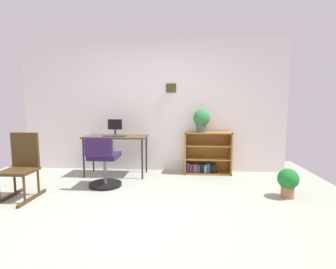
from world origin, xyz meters
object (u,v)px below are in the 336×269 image
Objects in this scene: keyboard at (115,136)px; desk at (116,139)px; potted_plant_floor at (288,181)px; office_chair at (104,165)px; rocking_chair at (22,166)px; monitor at (115,127)px; bookshelf_low at (207,155)px; potted_plant_on_shelf at (202,119)px.

desk is at bearing 92.33° from keyboard.
desk is 2.72× the size of potted_plant_floor.
office_chair reaches higher than potted_plant_floor.
desk is at bearing 160.68° from potted_plant_floor.
keyboard is at bearing 48.25° from rocking_chair.
monitor reaches higher than office_chair.
potted_plant_floor is (2.74, -0.88, -0.51)m from keyboard.
office_chair reaches higher than desk.
desk is 0.23m from monitor.
monitor reaches higher than rocking_chair.
monitor reaches higher than bookshelf_low.
rocking_chair reaches higher than office_chair.
monitor is 0.71× the size of potted_plant_on_shelf.
potted_plant_on_shelf is (-0.11, -0.06, 0.68)m from bookshelf_low.
monitor reaches higher than desk.
desk is 3.80× the size of monitor.
keyboard is 1.55m from rocking_chair.
office_chair is (0.03, -0.78, -0.53)m from monitor.
bookshelf_low is 1.62m from potted_plant_floor.
potted_plant_floor is at bearing 3.96° from rocking_chair.
monitor is at bearing -173.66° from bookshelf_low.
monitor is 0.71× the size of potted_plant_floor.
potted_plant_on_shelf reaches higher than monitor.
potted_plant_on_shelf is at bearing 134.76° from potted_plant_floor.
office_chair is at bearing -150.09° from potted_plant_on_shelf.
office_chair is (-0.01, -0.62, -0.38)m from keyboard.
potted_plant_on_shelf is at bearing 10.43° from keyboard.
monitor is 1.82m from bookshelf_low.
keyboard reaches higher than potted_plant_floor.
potted_plant_floor is (1.05, -1.23, -0.12)m from bookshelf_low.
potted_plant_on_shelf is (1.61, 0.14, 0.14)m from monitor.
potted_plant_on_shelf is (1.59, 0.91, 0.67)m from office_chair.
potted_plant_on_shelf is (1.58, 0.21, 0.36)m from desk.
desk is 0.11m from keyboard.
office_chair is at bearing -150.29° from bookshelf_low.
office_chair reaches higher than keyboard.
office_chair is at bearing -88.02° from monitor.
potted_plant_on_shelf is (2.60, 1.43, 0.58)m from rocking_chair.
potted_plant_floor is at bearing -45.24° from potted_plant_on_shelf.
bookshelf_low is 2.07× the size of potted_plant_on_shelf.
rocking_chair is (-0.98, -1.29, -0.44)m from monitor.
office_chair is 1.14m from rocking_chair.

